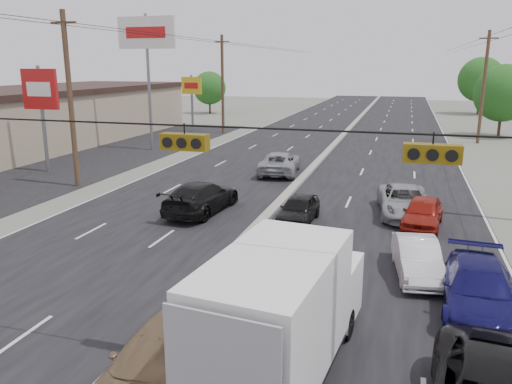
% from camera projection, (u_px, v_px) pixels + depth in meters
% --- Properties ---
extents(ground, '(200.00, 200.00, 0.00)m').
position_uv_depth(ground, '(137.00, 357.00, 12.39)').
color(ground, '#606356').
rests_on(ground, ground).
extents(road_surface, '(20.00, 160.00, 0.02)m').
position_uv_depth(road_surface, '(326.00, 155.00, 40.24)').
color(road_surface, black).
rests_on(road_surface, ground).
extents(center_median, '(0.50, 160.00, 0.20)m').
position_uv_depth(center_median, '(326.00, 153.00, 40.21)').
color(center_median, gray).
rests_on(center_median, ground).
extents(strip_mall, '(12.00, 42.00, 4.60)m').
position_uv_depth(strip_mall, '(12.00, 122.00, 42.24)').
color(strip_mall, tan).
rests_on(strip_mall, ground).
extents(parking_lot, '(10.00, 42.00, 0.02)m').
position_uv_depth(parking_lot, '(107.00, 154.00, 40.32)').
color(parking_lot, black).
rests_on(parking_lot, ground).
extents(utility_pole_left_b, '(1.60, 0.30, 10.00)m').
position_uv_depth(utility_pole_left_b, '(70.00, 100.00, 28.52)').
color(utility_pole_left_b, '#422D1E').
rests_on(utility_pole_left_b, ground).
extents(utility_pole_left_c, '(1.60, 0.30, 10.00)m').
position_uv_depth(utility_pole_left_c, '(223.00, 84.00, 51.72)').
color(utility_pole_left_c, '#422D1E').
rests_on(utility_pole_left_c, ground).
extents(utility_pole_right_c, '(1.60, 0.30, 10.00)m').
position_uv_depth(utility_pole_right_c, '(484.00, 87.00, 44.79)').
color(utility_pole_right_c, '#422D1E').
rests_on(utility_pole_right_c, ground).
extents(traffic_signals, '(25.00, 0.30, 0.54)m').
position_uv_depth(traffic_signals, '(180.00, 140.00, 10.64)').
color(traffic_signals, black).
rests_on(traffic_signals, ground).
extents(pole_sign_mid, '(2.60, 0.25, 7.00)m').
position_uv_depth(pole_sign_mid, '(41.00, 95.00, 32.55)').
color(pole_sign_mid, slate).
rests_on(pole_sign_mid, ground).
extents(pole_sign_billboard, '(5.00, 0.25, 11.00)m').
position_uv_depth(pole_sign_billboard, '(147.00, 41.00, 40.21)').
color(pole_sign_billboard, slate).
rests_on(pole_sign_billboard, ground).
extents(pole_sign_far, '(2.20, 0.25, 6.00)m').
position_uv_depth(pole_sign_far, '(192.00, 90.00, 52.87)').
color(pole_sign_far, slate).
rests_on(pole_sign_far, ground).
extents(tree_left_far, '(4.80, 4.80, 6.12)m').
position_uv_depth(tree_left_far, '(209.00, 88.00, 73.27)').
color(tree_left_far, '#382619').
rests_on(tree_left_far, ground).
extents(tree_right_mid, '(5.60, 5.60, 7.14)m').
position_uv_depth(tree_right_mid, '(503.00, 93.00, 48.92)').
color(tree_right_mid, '#382619').
rests_on(tree_right_mid, ground).
extents(tree_right_far, '(6.40, 6.40, 8.16)m').
position_uv_depth(tree_right_far, '(481.00, 80.00, 71.70)').
color(tree_right_far, '#382619').
rests_on(tree_right_far, ground).
extents(box_truck, '(2.88, 6.57, 3.24)m').
position_uv_depth(box_truck, '(284.00, 311.00, 11.22)').
color(box_truck, black).
rests_on(box_truck, ground).
extents(tan_sedan, '(2.40, 5.39, 1.54)m').
position_uv_depth(tan_sedan, '(168.00, 362.00, 10.83)').
color(tan_sedan, brown).
rests_on(tan_sedan, ground).
extents(red_sedan, '(1.41, 3.82, 1.25)m').
position_uv_depth(red_sedan, '(301.00, 264.00, 16.57)').
color(red_sedan, '#9F0917').
rests_on(red_sedan, ground).
extents(queue_car_a, '(1.60, 3.74, 1.26)m').
position_uv_depth(queue_car_a, '(298.00, 210.00, 22.75)').
color(queue_car_a, black).
rests_on(queue_car_a, ground).
extents(queue_car_b, '(1.85, 3.99, 1.27)m').
position_uv_depth(queue_car_b, '(417.00, 259.00, 17.00)').
color(queue_car_b, silver).
rests_on(queue_car_b, ground).
extents(queue_car_c, '(2.87, 5.25, 1.39)m').
position_uv_depth(queue_car_c, '(405.00, 202.00, 23.80)').
color(queue_car_c, '#94979B').
rests_on(queue_car_c, ground).
extents(queue_car_d, '(2.23, 4.97, 1.42)m').
position_uv_depth(queue_car_d, '(478.00, 290.00, 14.46)').
color(queue_car_d, '#120F4D').
rests_on(queue_car_d, ground).
extents(queue_car_e, '(2.05, 4.11, 1.34)m').
position_uv_depth(queue_car_e, '(423.00, 213.00, 22.06)').
color(queue_car_e, maroon).
rests_on(queue_car_e, ground).
extents(oncoming_near, '(2.56, 5.39, 1.52)m').
position_uv_depth(oncoming_near, '(201.00, 197.00, 24.37)').
color(oncoming_near, black).
rests_on(oncoming_near, ground).
extents(oncoming_far, '(3.01, 5.47, 1.45)m').
position_uv_depth(oncoming_far, '(280.00, 163.00, 33.03)').
color(oncoming_far, '#919498').
rests_on(oncoming_far, ground).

